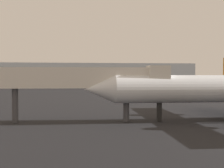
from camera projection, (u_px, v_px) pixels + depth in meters
The scene contains 2 objects.
jet_bridge at pixel (89, 79), 35.02m from camera, with size 20.50×3.86×6.48m.
terminal_building at pixel (91, 75), 146.64m from camera, with size 94.00×27.46×10.50m, color #999EA3.
Camera 1 is at (0.05, -8.97, 5.47)m, focal length 48.75 mm.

